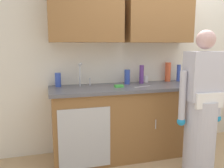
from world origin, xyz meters
name	(u,v)px	position (x,y,z in m)	size (l,w,h in m)	color
kitchen_wall_with_uppers	(147,44)	(-0.14, 0.99, 1.48)	(4.80, 0.44, 2.70)	silver
counter_cabinet	(126,122)	(-0.55, 0.70, 0.45)	(1.90, 0.62, 0.90)	brown
countertop	(126,87)	(-0.55, 0.70, 0.92)	(1.96, 0.66, 0.04)	#595960
sink	(85,89)	(-1.09, 0.71, 0.93)	(0.50, 0.36, 0.35)	#B7BABF
person_at_sink	(201,117)	(0.06, -0.03, 0.69)	(0.55, 0.34, 1.62)	white
bottle_water_tall	(168,72)	(0.17, 0.92, 1.08)	(0.08, 0.08, 0.28)	#E05933
bottle_cleaner_spray	(127,77)	(-0.49, 0.84, 1.04)	(0.08, 0.08, 0.20)	#334CB2
bottle_soap	(179,73)	(0.33, 0.88, 1.06)	(0.06, 0.06, 0.24)	#334CB2
bottle_water_short	(142,74)	(-0.27, 0.85, 1.07)	(0.06, 0.06, 0.25)	#66388C
bottle_dish_liquid	(58,80)	(-1.40, 0.89, 1.03)	(0.08, 0.08, 0.18)	#334CB2
cup_by_sink	(145,79)	(-0.18, 0.92, 0.99)	(0.08, 0.08, 0.09)	white
knife_on_counter	(142,86)	(-0.37, 0.59, 0.94)	(0.24, 0.02, 0.01)	silver
sponge	(119,86)	(-0.67, 0.64, 0.96)	(0.11, 0.07, 0.03)	#4CBF4C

